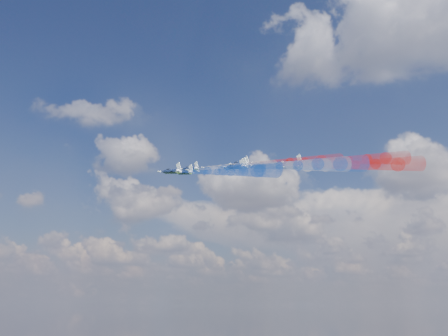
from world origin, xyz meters
The scene contains 16 objects.
jet_lead centered at (-18.51, 3.17, 166.49)m, with size 8.96×11.20×2.99m, color black, non-canonical shape.
trail_lead centered at (3.41, -5.22, 161.96)m, with size 3.73×37.91×3.73m, color white, non-canonical shape.
jet_inner_left centered at (-10.93, -9.80, 161.41)m, with size 8.96×11.20×2.99m, color black, non-canonical shape.
trail_inner_left centered at (10.99, -18.19, 156.88)m, with size 3.73×37.91×3.73m, color blue, non-canonical shape.
jet_inner_right centered at (-0.98, 6.13, 166.21)m, with size 8.96×11.20×2.99m, color black, non-canonical shape.
trail_inner_right centered at (20.94, -2.26, 161.68)m, with size 3.73×37.91×3.73m, color red, non-canonical shape.
jet_outer_left centered at (-1.77, -27.28, 156.77)m, with size 8.96×11.20×2.99m, color black, non-canonical shape.
trail_outer_left centered at (20.15, -35.67, 152.24)m, with size 3.73×37.91×3.73m, color blue, non-canonical shape.
jet_center_third centered at (5.72, -7.73, 161.12)m, with size 8.96×11.20×2.99m, color black, non-canonical shape.
trail_center_third centered at (27.63, -16.12, 156.59)m, with size 3.73×37.91×3.73m, color white, non-canonical shape.
jet_outer_right centered at (14.18, 12.61, 166.06)m, with size 8.96×11.20×2.99m, color black, non-canonical shape.
trail_outer_right centered at (36.09, 4.22, 161.53)m, with size 3.73×37.91×3.73m, color red, non-canonical shape.
jet_rear_left centered at (13.42, -19.17, 157.58)m, with size 8.96×11.20×2.99m, color black, non-canonical shape.
trail_rear_left centered at (35.34, -27.56, 153.05)m, with size 3.73×37.91×3.73m, color blue, non-canonical shape.
jet_rear_right centered at (20.15, 0.33, 160.92)m, with size 8.96×11.20×2.99m, color black, non-canonical shape.
trail_rear_right centered at (42.07, -8.06, 156.39)m, with size 3.73×37.91×3.73m, color red, non-canonical shape.
Camera 1 is at (85.21, -134.09, 122.05)m, focal length 42.48 mm.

